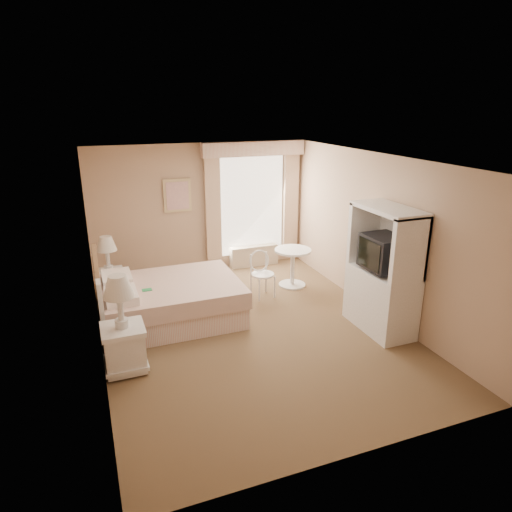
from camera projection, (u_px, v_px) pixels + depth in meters
name	position (u px, v px, depth m)	size (l,w,h in m)	color
room	(250.00, 250.00, 6.39)	(4.21, 5.51, 2.51)	brown
window	(253.00, 201.00, 9.06)	(2.05, 0.22, 2.51)	white
framed_art	(177.00, 196.00, 8.54)	(0.52, 0.04, 0.62)	#CFB37F
bed	(165.00, 300.00, 6.97)	(2.10, 1.61, 1.42)	#D4998A
nightstand_near	(123.00, 336.00, 5.62)	(0.52, 0.52, 1.26)	white
nightstand_far	(110.00, 277.00, 7.66)	(0.46, 0.46, 1.12)	white
round_table	(293.00, 261.00, 8.28)	(0.66, 0.66, 0.70)	silver
cafe_chair	(261.00, 270.00, 7.84)	(0.44, 0.44, 0.81)	silver
armoire	(383.00, 280.00, 6.60)	(0.56, 1.11, 1.85)	white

